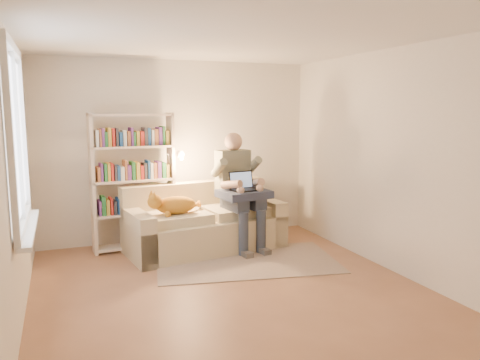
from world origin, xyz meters
name	(u,v)px	position (x,y,z in m)	size (l,w,h in m)	color
floor	(231,290)	(0.00, 0.00, 0.00)	(4.50, 4.50, 0.00)	brown
ceiling	(230,37)	(0.00, 0.00, 2.60)	(4.00, 4.50, 0.02)	white
wall_left	(14,179)	(-2.00, 0.00, 1.30)	(0.02, 4.50, 2.60)	silver
wall_right	(391,161)	(2.00, 0.00, 1.30)	(0.02, 4.50, 2.60)	silver
wall_back	(178,151)	(0.00, 2.25, 1.30)	(4.00, 0.02, 2.60)	silver
wall_front	(364,214)	(0.00, -2.25, 1.30)	(4.00, 0.02, 2.60)	silver
window	(22,168)	(-1.95, 0.20, 1.38)	(0.12, 1.52, 1.69)	white
sofa	(204,226)	(0.17, 1.55, 0.32)	(2.21, 1.23, 0.89)	beige
person	(238,184)	(0.64, 1.46, 0.88)	(0.54, 0.77, 1.59)	gray
cat	(172,205)	(-0.31, 1.35, 0.69)	(0.77, 0.35, 0.29)	gold
blanket	(248,194)	(0.72, 1.30, 0.78)	(0.63, 0.52, 0.10)	#282F46
laptop	(247,185)	(0.72, 1.32, 0.89)	(0.39, 0.33, 0.32)	black
bookshelf	(133,175)	(-0.71, 1.90, 1.03)	(1.25, 0.35, 1.86)	beige
rug	(247,261)	(0.51, 0.82, 0.01)	(2.23, 1.32, 0.01)	gray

